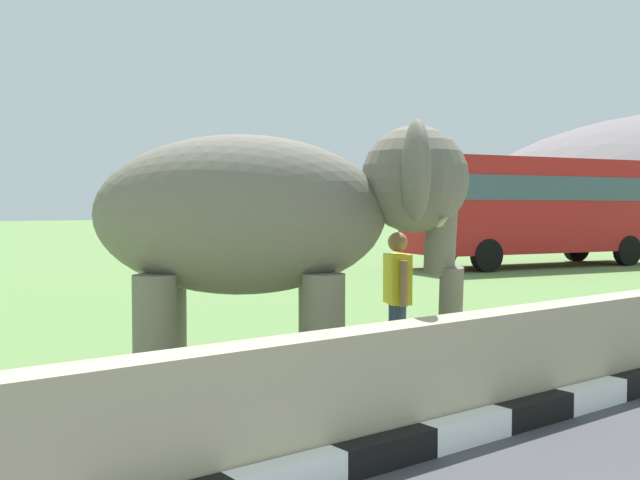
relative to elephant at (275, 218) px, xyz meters
name	(u,v)px	position (x,y,z in m)	size (l,w,h in m)	color
barrier_parapet	(369,392)	(-0.65, -2.26, -1.33)	(28.00, 0.36, 1.00)	tan
elephant	(275,218)	(0.00, 0.00, 0.00)	(3.95, 3.57, 2.83)	#6D675B
person_handler	(397,294)	(1.53, -0.28, -0.90)	(0.40, 0.58, 1.66)	navy
bus_red	(536,203)	(16.20, 8.53, 0.25)	(9.38, 4.38, 3.50)	#B21E1E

